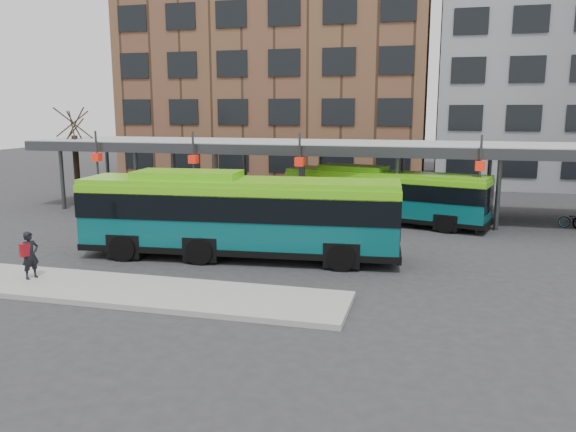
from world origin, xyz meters
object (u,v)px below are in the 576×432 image
object	(u,v)px
tree	(77,167)
pedestrian	(30,255)
bus_rear	(383,194)
bus_front	(238,213)

from	to	relation	value
tree	pedestrian	distance (m)	17.08
bus_rear	pedestrian	xyz separation A→B (m)	(-10.94, -14.01, -0.53)
tree	bus_front	distance (m)	17.23
tree	bus_rear	size ratio (longest dim) A/B	0.50
bus_front	bus_rear	distance (m)	10.26
pedestrian	bus_front	bearing A→B (deg)	-27.57
tree	bus_rear	bearing A→B (deg)	-2.52
bus_rear	pedestrian	world-z (taller)	bus_rear
tree	pedestrian	size ratio (longest dim) A/B	3.36
bus_front	pedestrian	world-z (taller)	bus_front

